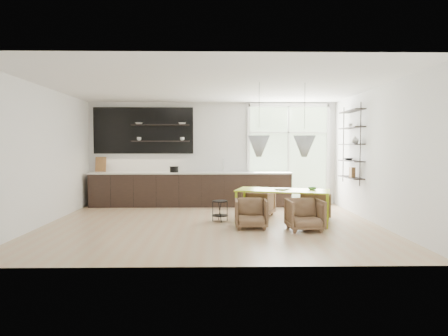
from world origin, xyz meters
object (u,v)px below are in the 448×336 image
Objects in this scene: armchair_front_left at (251,213)px; wire_stool at (220,208)px; dining_table at (283,192)px; armchair_back_left at (259,203)px; armchair_front_right at (305,215)px; armchair_back_right at (315,205)px.

armchair_front_left is 0.98m from wire_stool.
dining_table reaches higher than armchair_back_left.
armchair_front_left is (-0.31, -1.43, -0.00)m from armchair_back_left.
armchair_front_left is at bearing -50.94° from wire_stool.
wire_stool is at bearing 60.88° from armchair_back_left.
armchair_front_right is at bearing -12.86° from armchair_front_left.
armchair_front_right reaches higher than wire_stool.
armchair_front_left is at bearing -125.54° from dining_table.
dining_table is at bearing 38.77° from armchair_front_left.
armchair_back_left is (-0.42, 0.86, -0.37)m from dining_table.
armchair_front_left is 1.06m from armchair_front_right.
armchair_front_right is (0.72, -1.68, 0.01)m from armchair_back_left.
armchair_back_right is at bearing -170.12° from armchair_back_left.
dining_table is 1.00m from armchair_front_left.
armchair_front_left is at bearing 45.50° from armchair_back_right.
armchair_back_right reaches higher than armchair_front_left.
armchair_front_right is (-0.53, -1.33, 0.00)m from armchair_back_right.
wire_stool is (-0.93, -0.66, -0.01)m from armchair_back_left.
wire_stool is (-1.35, 0.19, -0.37)m from dining_table.
armchair_back_left is 1.00× the size of armchair_front_left.
armchair_back_left and armchair_front_left have the same top height.
armchair_back_right is at bearing 8.19° from wire_stool.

